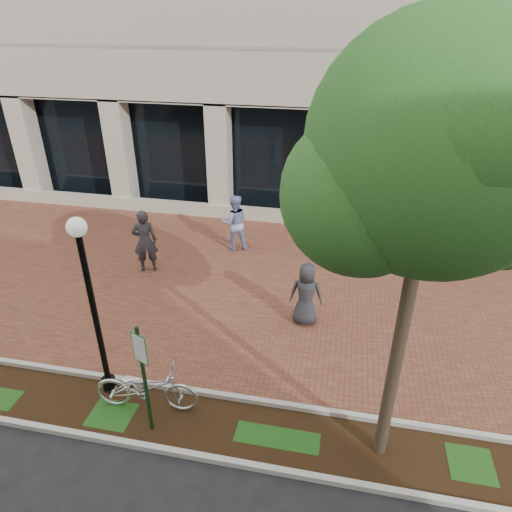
% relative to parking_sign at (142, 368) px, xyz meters
% --- Properties ---
extents(ground, '(120.00, 120.00, 0.00)m').
position_rel_parking_sign_xyz_m(ground, '(0.52, 5.56, -1.56)').
color(ground, black).
rests_on(ground, ground).
extents(brick_plaza, '(40.00, 9.00, 0.01)m').
position_rel_parking_sign_xyz_m(brick_plaza, '(0.52, 5.56, -1.55)').
color(brick_plaza, brown).
rests_on(brick_plaza, ground).
extents(planting_strip, '(40.00, 1.50, 0.01)m').
position_rel_parking_sign_xyz_m(planting_strip, '(0.52, 0.31, -1.55)').
color(planting_strip, black).
rests_on(planting_strip, ground).
extents(curb_plaza_side, '(40.00, 0.12, 0.12)m').
position_rel_parking_sign_xyz_m(curb_plaza_side, '(0.52, 1.06, -1.50)').
color(curb_plaza_side, '#B9B8AE').
rests_on(curb_plaza_side, ground).
extents(curb_street_side, '(40.00, 0.12, 0.12)m').
position_rel_parking_sign_xyz_m(curb_street_side, '(0.52, -0.44, -1.50)').
color(curb_street_side, '#B9B8AE').
rests_on(curb_street_side, ground).
extents(parking_sign, '(0.34, 0.07, 2.45)m').
position_rel_parking_sign_xyz_m(parking_sign, '(0.00, 0.00, 0.00)').
color(parking_sign, '#153A1D').
rests_on(parking_sign, ground).
extents(lamppost, '(0.36, 0.36, 3.98)m').
position_rel_parking_sign_xyz_m(lamppost, '(-1.30, 0.83, 0.70)').
color(lamppost, black).
rests_on(lamppost, ground).
extents(street_tree, '(4.04, 3.36, 7.29)m').
position_rel_parking_sign_xyz_m(street_tree, '(4.33, 0.44, 3.83)').
color(street_tree, '#413625').
rests_on(street_tree, ground).
extents(locked_bicycle, '(2.16, 0.95, 1.10)m').
position_rel_parking_sign_xyz_m(locked_bicycle, '(-0.28, 0.52, -1.01)').
color(locked_bicycle, silver).
rests_on(locked_bicycle, ground).
extents(pedestrian_left, '(0.85, 0.71, 1.99)m').
position_rel_parking_sign_xyz_m(pedestrian_left, '(-2.53, 5.71, -0.57)').
color(pedestrian_left, '#2D2C32').
rests_on(pedestrian_left, ground).
extents(pedestrian_mid, '(1.09, 0.95, 1.89)m').
position_rel_parking_sign_xyz_m(pedestrian_mid, '(-0.23, 7.65, -0.62)').
color(pedestrian_mid, '#859AC7').
rests_on(pedestrian_mid, ground).
extents(pedestrian_right, '(0.83, 0.54, 1.70)m').
position_rel_parking_sign_xyz_m(pedestrian_right, '(2.51, 4.01, -0.71)').
color(pedestrian_right, '#2B2C30').
rests_on(pedestrian_right, ground).
extents(bollard, '(0.12, 0.12, 1.04)m').
position_rel_parking_sign_xyz_m(bollard, '(3.80, 7.41, -1.03)').
color(bollard, silver).
rests_on(bollard, ground).
extents(bike_rack_cluster, '(4.16, 1.80, 1.00)m').
position_rel_parking_sign_xyz_m(bike_rack_cluster, '(4.19, 9.62, -1.09)').
color(bike_rack_cluster, black).
rests_on(bike_rack_cluster, ground).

